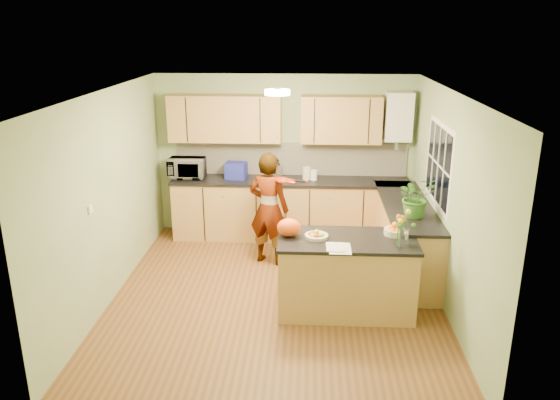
{
  "coord_description": "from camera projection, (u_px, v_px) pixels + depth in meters",
  "views": [
    {
      "loc": [
        0.38,
        -6.08,
        3.23
      ],
      "look_at": [
        0.02,
        0.5,
        1.08
      ],
      "focal_mm": 35.0,
      "sensor_mm": 36.0,
      "label": 1
    }
  ],
  "objects": [
    {
      "name": "fruit_dish",
      "position": [
        316.0,
        235.0,
        6.18
      ],
      "size": [
        0.26,
        0.26,
        0.09
      ],
      "color": "beige",
      "rests_on": "peninsula_island"
    },
    {
      "name": "right_counter",
      "position": [
        405.0,
        237.0,
        7.37
      ],
      "size": [
        0.62,
        2.24,
        0.94
      ],
      "color": "tan",
      "rests_on": "floor"
    },
    {
      "name": "flower_vase",
      "position": [
        405.0,
        221.0,
        5.88
      ],
      "size": [
        0.23,
        0.23,
        0.43
      ],
      "rotation": [
        0.0,
        0.0,
        -0.29
      ],
      "color": "silver",
      "rests_on": "peninsula_island"
    },
    {
      "name": "violin",
      "position": [
        283.0,
        180.0,
        7.13
      ],
      "size": [
        0.56,
        0.49,
        0.14
      ],
      "primitive_type": null,
      "rotation": [
        0.17,
        0.0,
        -0.61
      ],
      "color": "#550E05",
      "rests_on": "violinist"
    },
    {
      "name": "peninsula_island",
      "position": [
        346.0,
        275.0,
        6.31
      ],
      "size": [
        1.57,
        0.8,
        0.9
      ],
      "color": "tan",
      "rests_on": "floor"
    },
    {
      "name": "splashback",
      "position": [
        291.0,
        159.0,
        8.54
      ],
      "size": [
        3.6,
        0.02,
        0.52
      ],
      "primitive_type": "cube",
      "color": "#F0E5D0",
      "rests_on": "back_counter"
    },
    {
      "name": "jar_white",
      "position": [
        314.0,
        175.0,
        8.31
      ],
      "size": [
        0.13,
        0.13,
        0.16
      ],
      "primitive_type": "cylinder",
      "rotation": [
        0.0,
        0.0,
        -0.43
      ],
      "color": "white",
      "rests_on": "back_counter"
    },
    {
      "name": "light_switch",
      "position": [
        91.0,
        209.0,
        5.93
      ],
      "size": [
        0.02,
        0.09,
        0.09
      ],
      "primitive_type": "cube",
      "color": "white",
      "rests_on": "wall_left"
    },
    {
      "name": "back_counter",
      "position": [
        290.0,
        208.0,
        8.5
      ],
      "size": [
        3.64,
        0.62,
        0.94
      ],
      "color": "tan",
      "rests_on": "floor"
    },
    {
      "name": "floor",
      "position": [
        276.0,
        295.0,
        6.8
      ],
      "size": [
        4.5,
        4.5,
        0.0
      ],
      "primitive_type": "plane",
      "color": "brown",
      "rests_on": "ground"
    },
    {
      "name": "ceiling_lamp",
      "position": [
        277.0,
        92.0,
        6.32
      ],
      "size": [
        0.3,
        0.3,
        0.07
      ],
      "color": "#FFEABF",
      "rests_on": "ceiling"
    },
    {
      "name": "papers",
      "position": [
        340.0,
        248.0,
        5.89
      ],
      "size": [
        0.24,
        0.33,
        0.01
      ],
      "primitive_type": "cube",
      "color": "silver",
      "rests_on": "peninsula_island"
    },
    {
      "name": "blue_box",
      "position": [
        236.0,
        170.0,
        8.39
      ],
      "size": [
        0.34,
        0.27,
        0.25
      ],
      "primitive_type": "cube",
      "rotation": [
        0.0,
        0.0,
        -0.14
      ],
      "color": "navy",
      "rests_on": "back_counter"
    },
    {
      "name": "kettle",
      "position": [
        277.0,
        172.0,
        8.29
      ],
      "size": [
        0.17,
        0.17,
        0.33
      ],
      "rotation": [
        0.0,
        0.0,
        -0.24
      ],
      "color": "#AEAEB3",
      "rests_on": "back_counter"
    },
    {
      "name": "orange_bag",
      "position": [
        289.0,
        227.0,
        6.22
      ],
      "size": [
        0.3,
        0.26,
        0.21
      ],
      "primitive_type": "ellipsoid",
      "rotation": [
        0.0,
        0.0,
        -0.12
      ],
      "color": "#FF5615",
      "rests_on": "peninsula_island"
    },
    {
      "name": "wall_left",
      "position": [
        109.0,
        197.0,
        6.51
      ],
      "size": [
        0.02,
        4.5,
        2.5
      ],
      "primitive_type": "cube",
      "color": "gray",
      "rests_on": "floor"
    },
    {
      "name": "orange_bowl",
      "position": [
        395.0,
        230.0,
        6.27
      ],
      "size": [
        0.24,
        0.24,
        0.14
      ],
      "color": "beige",
      "rests_on": "peninsula_island"
    },
    {
      "name": "jar_cream",
      "position": [
        307.0,
        173.0,
        8.34
      ],
      "size": [
        0.14,
        0.14,
        0.19
      ],
      "primitive_type": "cylinder",
      "rotation": [
        0.0,
        0.0,
        -0.15
      ],
      "color": "beige",
      "rests_on": "back_counter"
    },
    {
      "name": "violinist",
      "position": [
        269.0,
        209.0,
        7.49
      ],
      "size": [
        0.67,
        0.56,
        1.59
      ],
      "primitive_type": "imported",
      "rotation": [
        0.0,
        0.0,
        2.78
      ],
      "color": "tan",
      "rests_on": "floor"
    },
    {
      "name": "window_right",
      "position": [
        438.0,
        164.0,
        6.78
      ],
      "size": [
        0.01,
        1.3,
        1.05
      ],
      "color": "white",
      "rests_on": "wall_right"
    },
    {
      "name": "wall_back",
      "position": [
        285.0,
        155.0,
        8.54
      ],
      "size": [
        4.0,
        0.02,
        2.5
      ],
      "primitive_type": "cube",
      "color": "gray",
      "rests_on": "floor"
    },
    {
      "name": "ceiling",
      "position": [
        276.0,
        92.0,
        6.02
      ],
      "size": [
        4.0,
        4.5,
        0.02
      ],
      "primitive_type": "cube",
      "color": "silver",
      "rests_on": "wall_back"
    },
    {
      "name": "boiler",
      "position": [
        398.0,
        117.0,
        8.11
      ],
      "size": [
        0.4,
        0.3,
        0.86
      ],
      "color": "white",
      "rests_on": "wall_back"
    },
    {
      "name": "potted_plant",
      "position": [
        416.0,
        197.0,
        6.67
      ],
      "size": [
        0.57,
        0.53,
        0.52
      ],
      "primitive_type": "imported",
      "rotation": [
        0.0,
        0.0,
        0.31
      ],
      "color": "#397426",
      "rests_on": "right_counter"
    },
    {
      "name": "upper_cabinets",
      "position": [
        273.0,
        119.0,
        8.21
      ],
      "size": [
        3.2,
        0.34,
        0.7
      ],
      "color": "tan",
      "rests_on": "wall_back"
    },
    {
      "name": "wall_front",
      "position": [
        259.0,
        288.0,
        4.27
      ],
      "size": [
        4.0,
        0.02,
        2.5
      ],
      "primitive_type": "cube",
      "color": "gray",
      "rests_on": "floor"
    },
    {
      "name": "microwave",
      "position": [
        187.0,
        168.0,
        8.41
      ],
      "size": [
        0.55,
        0.37,
        0.3
      ],
      "primitive_type": "imported",
      "rotation": [
        0.0,
        0.0,
        -0.0
      ],
      "color": "white",
      "rests_on": "back_counter"
    },
    {
      "name": "wall_right",
      "position": [
        448.0,
        202.0,
        6.31
      ],
      "size": [
        0.02,
        4.5,
        2.5
      ],
      "primitive_type": "cube",
      "color": "gray",
      "rests_on": "floor"
    }
  ]
}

